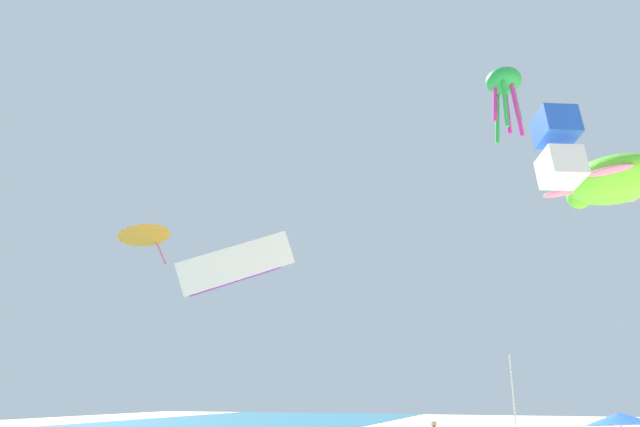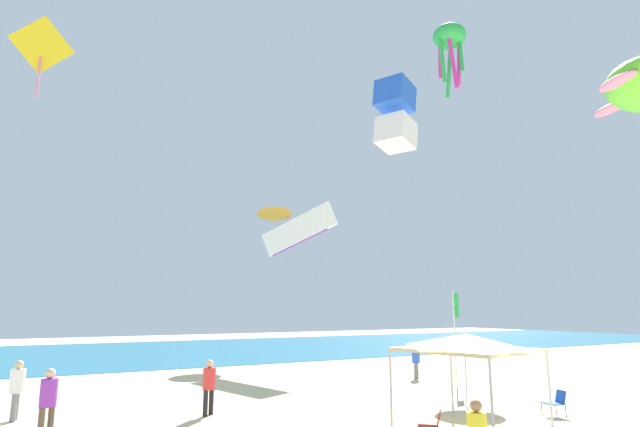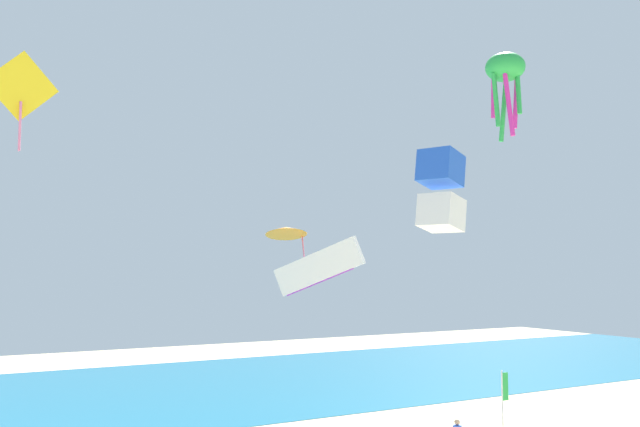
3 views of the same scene
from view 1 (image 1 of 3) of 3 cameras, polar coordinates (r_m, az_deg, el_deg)
beach_umbrella at (r=22.58m, az=27.42°, el=-17.51°), size 2.26×2.25×2.32m
banner_flag at (r=25.26m, az=18.53°, el=-16.97°), size 0.36×0.06×4.27m
kite_octopus_green at (r=28.28m, az=17.68°, el=12.01°), size 1.58×1.58×3.51m
kite_turtle_lime at (r=35.17m, az=26.84°, el=2.81°), size 7.24×7.17×2.45m
kite_box_blue at (r=21.86m, az=22.46°, el=6.07°), size 1.81×1.72×2.84m
kite_delta_orange at (r=31.21m, az=-16.93°, el=-1.71°), size 3.39×3.42×2.24m
kite_parafoil_white at (r=26.82m, az=-8.31°, el=-4.96°), size 3.36×4.74×3.29m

